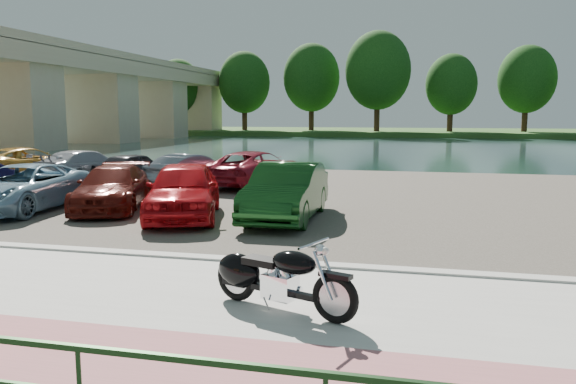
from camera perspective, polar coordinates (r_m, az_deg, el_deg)
name	(u,v)px	position (r m, az deg, el deg)	size (l,w,h in m)	color
ground	(238,303)	(8.64, -5.09, -11.15)	(200.00, 200.00, 0.00)	#595447
promenade	(214,324)	(7.74, -7.49, -13.12)	(60.00, 6.00, 0.10)	#B6B3AB
pink_path	(164,369)	(6.46, -12.45, -17.16)	(60.00, 2.00, 0.01)	#A35C61
kerb	(272,264)	(10.45, -1.60, -7.33)	(60.00, 0.30, 0.14)	#B6B3AB
parking_lot	(341,197)	(19.13, 5.37, -0.51)	(60.00, 18.00, 0.04)	#433F36
river	(389,148)	(47.89, 10.25, 4.45)	(120.00, 40.00, 0.00)	#1B3030
far_bank	(402,132)	(79.82, 11.55, 5.99)	(120.00, 24.00, 0.60)	#234A1A
bridge	(95,85)	(57.64, -19.04, 10.21)	(7.00, 56.00, 8.55)	tan
railing	(79,371)	(5.00, -20.50, -16.65)	(24.04, 0.05, 0.90)	black
far_trees	(438,76)	(73.70, 15.00, 11.32)	(70.25, 10.68, 12.52)	#321E12
motorcycle	(270,276)	(7.96, -1.81, -8.57)	(2.24, 1.08, 1.05)	black
car_2	(22,188)	(17.94, -25.37, 0.40)	(2.21, 4.79, 1.33)	#7B9FB4
car_3	(113,188)	(17.24, -17.39, 0.42)	(1.77, 4.35, 1.26)	#4F110B
car_4	(184,190)	(15.30, -10.56, 0.21)	(1.79, 4.46, 1.52)	#B10B11
car_5	(286,192)	(14.82, -0.16, 0.04)	(1.57, 4.51, 1.49)	#103D14
car_6	(26,164)	(26.19, -25.06, 2.63)	(2.31, 5.00, 1.39)	#BB872B
car_7	(86,166)	(24.59, -19.88, 2.51)	(1.83, 4.51, 1.31)	#999AA1
car_8	(134,168)	(22.97, -15.40, 2.33)	(1.52, 3.79, 1.29)	black
car_9	(191,170)	(22.16, -9.82, 2.24)	(1.31, 3.77, 1.24)	slate
car_10	(255,169)	(21.66, -3.37, 2.38)	(2.28, 4.94, 1.37)	maroon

